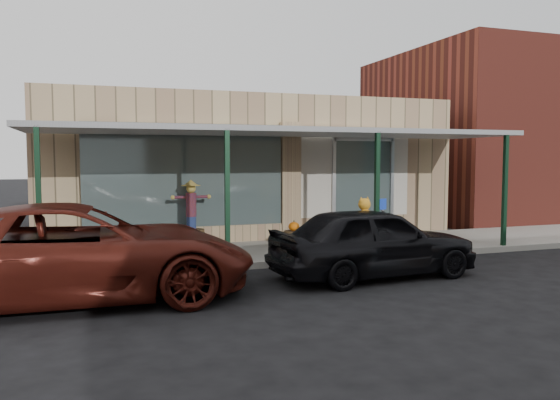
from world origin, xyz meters
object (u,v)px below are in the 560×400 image
object	(u,v)px
handicap_sign	(383,217)
car_maroon	(77,252)
barrel_pumpkin	(294,236)
barrel_scarecrow	(191,224)
parked_sedan	(374,241)

from	to	relation	value
handicap_sign	car_maroon	xyz separation A→B (m)	(-6.89, -1.92, -0.14)
barrel_pumpkin	handicap_sign	size ratio (longest dim) A/B	0.50
barrel_scarecrow	barrel_pumpkin	xyz separation A→B (m)	(2.57, -0.60, -0.35)
barrel_scarecrow	car_maroon	size ratio (longest dim) A/B	0.29
parked_sedan	car_maroon	xyz separation A→B (m)	(-5.60, 0.01, 0.10)
barrel_scarecrow	handicap_sign	xyz separation A→B (m)	(4.27, -2.19, 0.24)
barrel_scarecrow	car_maroon	distance (m)	4.88
barrel_pumpkin	handicap_sign	distance (m)	2.40
barrel_scarecrow	handicap_sign	bearing A→B (deg)	-39.86
handicap_sign	parked_sedan	distance (m)	2.33
handicap_sign	barrel_scarecrow	bearing A→B (deg)	127.85
barrel_pumpkin	car_maroon	world-z (taller)	car_maroon
parked_sedan	barrel_scarecrow	bearing A→B (deg)	31.34
barrel_scarecrow	barrel_pumpkin	world-z (taller)	barrel_scarecrow
barrel_scarecrow	parked_sedan	distance (m)	5.08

